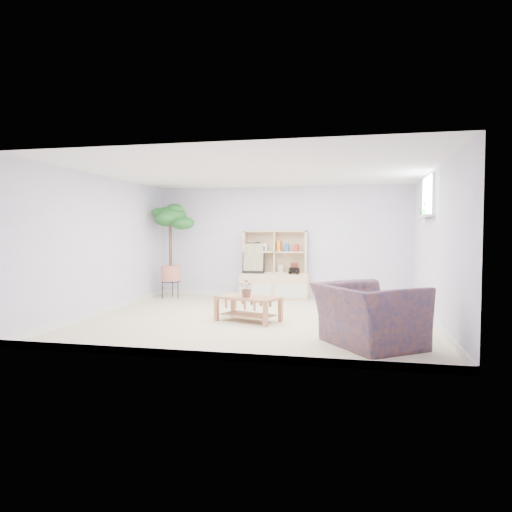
% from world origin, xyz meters
% --- Properties ---
extents(floor, '(5.50, 5.00, 0.01)m').
position_xyz_m(floor, '(0.00, 0.00, 0.00)').
color(floor, beige).
rests_on(floor, ground).
extents(ceiling, '(5.50, 5.00, 0.01)m').
position_xyz_m(ceiling, '(0.00, 0.00, 2.40)').
color(ceiling, white).
rests_on(ceiling, walls).
extents(walls, '(5.51, 5.01, 2.40)m').
position_xyz_m(walls, '(0.00, 0.00, 1.20)').
color(walls, silver).
rests_on(walls, floor).
extents(baseboard, '(5.50, 5.00, 0.10)m').
position_xyz_m(baseboard, '(0.00, 0.00, 0.05)').
color(baseboard, white).
rests_on(baseboard, floor).
extents(window, '(0.10, 0.98, 0.68)m').
position_xyz_m(window, '(2.73, 0.60, 2.00)').
color(window, '#D3E3FE').
rests_on(window, walls).
extents(window_sill, '(0.14, 1.00, 0.04)m').
position_xyz_m(window_sill, '(2.67, 0.60, 1.68)').
color(window_sill, white).
rests_on(window_sill, walls).
extents(storage_unit, '(1.45, 0.49, 1.45)m').
position_xyz_m(storage_unit, '(-0.09, 2.24, 0.73)').
color(storage_unit, beige).
rests_on(storage_unit, floor).
extents(poster, '(0.48, 0.13, 0.66)m').
position_xyz_m(poster, '(-0.54, 2.19, 0.87)').
color(poster, yellow).
rests_on(poster, storage_unit).
extents(toy_truck, '(0.29, 0.21, 0.15)m').
position_xyz_m(toy_truck, '(0.34, 2.17, 0.62)').
color(toy_truck, black).
rests_on(toy_truck, storage_unit).
extents(coffee_table, '(1.10, 0.83, 0.40)m').
position_xyz_m(coffee_table, '(-0.10, -0.25, 0.20)').
color(coffee_table, '#AA633F').
rests_on(coffee_table, floor).
extents(table_plant, '(0.34, 0.33, 0.29)m').
position_xyz_m(table_plant, '(-0.10, -0.33, 0.54)').
color(table_plant, '#23791E').
rests_on(table_plant, coffee_table).
extents(floor_tree, '(0.95, 0.95, 2.05)m').
position_xyz_m(floor_tree, '(-2.30, 1.90, 1.03)').
color(floor_tree, '#0D5215').
rests_on(floor_tree, floor).
extents(armchair, '(1.53, 1.57, 0.88)m').
position_xyz_m(armchair, '(1.72, -1.47, 0.44)').
color(armchair, navy).
rests_on(armchair, floor).
extents(sill_plant, '(0.16, 0.14, 0.24)m').
position_xyz_m(sill_plant, '(2.67, 0.75, 1.82)').
color(sill_plant, '#0D5215').
rests_on(sill_plant, window_sill).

